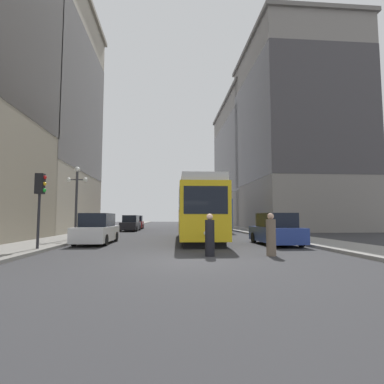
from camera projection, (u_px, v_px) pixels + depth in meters
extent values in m
plane|color=#303033|center=(195.00, 261.00, 10.86)|extent=(200.00, 200.00, 0.00)
cube|color=gray|center=(124.00, 226.00, 49.93)|extent=(3.17, 120.00, 0.15)
cube|color=gray|center=(221.00, 226.00, 51.25)|extent=(3.17, 120.00, 0.15)
cube|color=black|center=(198.00, 238.00, 21.00)|extent=(2.59, 11.42, 0.35)
cube|color=gold|center=(198.00, 213.00, 21.14)|extent=(3.02, 12.42, 3.10)
cube|color=black|center=(198.00, 203.00, 21.20)|extent=(3.03, 11.93, 1.08)
cube|color=silver|center=(198.00, 188.00, 21.29)|extent=(2.80, 12.17, 0.44)
cube|color=black|center=(206.00, 200.00, 15.06)|extent=(2.21, 0.15, 1.40)
sphere|color=#F2EACC|center=(206.00, 233.00, 14.86)|extent=(0.24, 0.24, 0.24)
cube|color=black|center=(210.00, 229.00, 35.67)|extent=(2.58, 11.13, 0.35)
cube|color=#334C8C|center=(210.00, 215.00, 35.82)|extent=(3.00, 12.11, 3.10)
cube|color=black|center=(210.00, 210.00, 35.86)|extent=(3.01, 11.63, 1.30)
cube|color=black|center=(220.00, 211.00, 29.91)|extent=(2.31, 0.16, 1.71)
cylinder|color=black|center=(74.00, 240.00, 16.55)|extent=(0.19, 0.64, 0.64)
cylinder|color=black|center=(89.00, 237.00, 19.61)|extent=(0.19, 0.64, 0.64)
cylinder|color=black|center=(106.00, 240.00, 16.66)|extent=(0.19, 0.64, 0.64)
cylinder|color=black|center=(116.00, 237.00, 19.72)|extent=(0.19, 0.64, 0.64)
cube|color=silver|center=(97.00, 234.00, 18.16)|extent=(1.89, 5.00, 0.84)
cube|color=black|center=(98.00, 220.00, 18.35)|extent=(1.63, 2.76, 0.80)
cylinder|color=black|center=(129.00, 227.00, 40.00)|extent=(0.19, 0.64, 0.64)
cylinder|color=black|center=(131.00, 226.00, 42.62)|extent=(0.19, 0.64, 0.64)
cylinder|color=black|center=(142.00, 227.00, 40.17)|extent=(0.19, 0.64, 0.64)
cylinder|color=black|center=(143.00, 226.00, 42.79)|extent=(0.19, 0.64, 0.64)
cube|color=maroon|center=(136.00, 225.00, 41.42)|extent=(1.87, 4.30, 0.84)
cube|color=black|center=(136.00, 219.00, 41.59)|extent=(1.62, 2.37, 0.80)
cylinder|color=black|center=(280.00, 237.00, 18.90)|extent=(0.19, 0.64, 0.64)
cylinder|color=black|center=(301.00, 241.00, 16.05)|extent=(0.19, 0.64, 0.64)
cylinder|color=black|center=(254.00, 238.00, 18.72)|extent=(0.19, 0.64, 0.64)
cylinder|color=black|center=(270.00, 241.00, 15.88)|extent=(0.19, 0.64, 0.64)
cube|color=navy|center=(276.00, 234.00, 17.41)|extent=(1.89, 4.66, 0.84)
cube|color=black|center=(276.00, 220.00, 17.36)|extent=(1.63, 2.58, 0.80)
cylinder|color=black|center=(121.00, 229.00, 33.44)|extent=(0.20, 0.65, 0.64)
cylinder|color=black|center=(125.00, 228.00, 36.44)|extent=(0.20, 0.65, 0.64)
cylinder|color=black|center=(136.00, 229.00, 33.53)|extent=(0.20, 0.65, 0.64)
cylinder|color=black|center=(140.00, 228.00, 36.52)|extent=(0.20, 0.65, 0.64)
cube|color=black|center=(131.00, 226.00, 35.01)|extent=(1.96, 4.91, 0.84)
cube|color=black|center=(131.00, 219.00, 35.20)|extent=(1.67, 2.72, 0.80)
cylinder|color=#6B5B4C|center=(271.00, 237.00, 12.41)|extent=(0.39, 0.39, 1.50)
sphere|color=tan|center=(271.00, 216.00, 12.48)|extent=(0.27, 0.27, 0.27)
cylinder|color=black|center=(210.00, 238.00, 12.30)|extent=(0.39, 0.39, 1.48)
sphere|color=tan|center=(210.00, 217.00, 12.38)|extent=(0.26, 0.26, 0.26)
cylinder|color=#232328|center=(39.00, 211.00, 13.93)|extent=(0.12, 0.12, 3.46)
cube|color=black|center=(40.00, 184.00, 14.03)|extent=(0.36, 0.36, 0.95)
sphere|color=red|center=(45.00, 177.00, 14.07)|extent=(0.18, 0.18, 0.18)
sphere|color=gold|center=(44.00, 184.00, 14.05)|extent=(0.18, 0.18, 0.18)
sphere|color=green|center=(44.00, 190.00, 14.02)|extent=(0.18, 0.18, 0.18)
cylinder|color=#333338|center=(76.00, 205.00, 20.30)|extent=(0.16, 0.16, 4.51)
sphere|color=white|center=(77.00, 169.00, 20.50)|extent=(0.36, 0.36, 0.36)
sphere|color=white|center=(69.00, 180.00, 20.40)|extent=(0.31, 0.31, 0.31)
sphere|color=white|center=(85.00, 180.00, 20.49)|extent=(0.31, 0.31, 0.31)
cube|color=#333338|center=(77.00, 180.00, 20.44)|extent=(1.10, 0.06, 0.06)
cube|color=#B2A893|center=(23.00, 114.00, 31.77)|extent=(13.01, 15.92, 24.92)
cube|color=#595451|center=(24.00, 102.00, 31.88)|extent=(13.05, 15.96, 14.95)
cube|color=gray|center=(29.00, 0.00, 32.84)|extent=(13.61, 16.52, 0.50)
cube|color=gray|center=(295.00, 138.00, 40.20)|extent=(12.39, 16.49, 24.34)
cube|color=#423F43|center=(295.00, 129.00, 40.30)|extent=(12.43, 16.53, 14.60)
cube|color=slate|center=(292.00, 48.00, 41.24)|extent=(12.99, 17.09, 0.50)
cube|color=gray|center=(260.00, 166.00, 57.91)|extent=(13.86, 22.95, 22.86)
cube|color=#423F43|center=(260.00, 160.00, 58.01)|extent=(13.90, 22.99, 13.71)
cube|color=slate|center=(259.00, 107.00, 58.89)|extent=(14.46, 23.55, 0.50)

